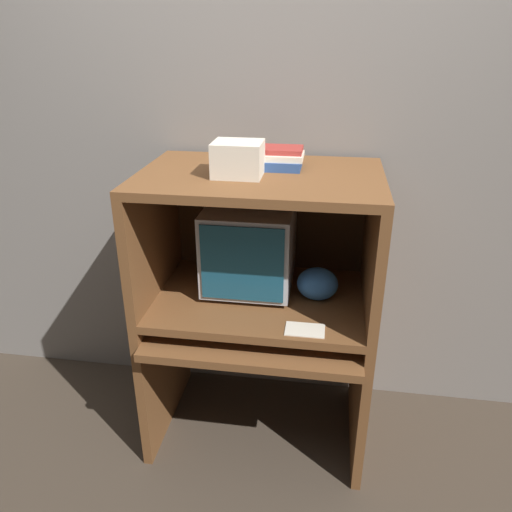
# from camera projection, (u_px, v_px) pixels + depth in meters

# --- Properties ---
(ground_plane) EXTENTS (12.00, 12.00, 0.00)m
(ground_plane) POSITION_uv_depth(u_px,v_px,m) (249.00, 476.00, 2.23)
(ground_plane) COLOR #3D3328
(wall_back) EXTENTS (6.00, 0.06, 2.60)m
(wall_back) POSITION_uv_depth(u_px,v_px,m) (272.00, 152.00, 2.33)
(wall_back) COLOR gray
(wall_back) RESTS_ON ground_plane
(desk_base) EXTENTS (0.98, 0.71, 0.65)m
(desk_base) POSITION_uv_depth(u_px,v_px,m) (258.00, 363.00, 2.31)
(desk_base) COLOR brown
(desk_base) RESTS_ON ground_plane
(desk_monitor_shelf) EXTENTS (0.98, 0.66, 0.09)m
(desk_monitor_shelf) POSITION_uv_depth(u_px,v_px,m) (260.00, 300.00, 2.23)
(desk_monitor_shelf) COLOR brown
(desk_monitor_shelf) RESTS_ON desk_base
(hutch_upper) EXTENTS (0.98, 0.66, 0.56)m
(hutch_upper) POSITION_uv_depth(u_px,v_px,m) (261.00, 213.00, 2.09)
(hutch_upper) COLOR brown
(hutch_upper) RESTS_ON desk_monitor_shelf
(crt_monitor) EXTENTS (0.38, 0.40, 0.39)m
(crt_monitor) POSITION_uv_depth(u_px,v_px,m) (250.00, 246.00, 2.22)
(crt_monitor) COLOR #B2B2B7
(crt_monitor) RESTS_ON desk_monitor_shelf
(keyboard) EXTENTS (0.41, 0.15, 0.03)m
(keyboard) POSITION_uv_depth(u_px,v_px,m) (242.00, 328.00, 2.13)
(keyboard) COLOR #2D2D30
(keyboard) RESTS_ON desk_base
(mouse) EXTENTS (0.06, 0.04, 0.03)m
(mouse) POSITION_uv_depth(u_px,v_px,m) (307.00, 334.00, 2.08)
(mouse) COLOR black
(mouse) RESTS_ON desk_base
(snack_bag) EXTENTS (0.18, 0.13, 0.15)m
(snack_bag) POSITION_uv_depth(u_px,v_px,m) (317.00, 284.00, 2.16)
(snack_bag) COLOR #336BB7
(snack_bag) RESTS_ON desk_monitor_shelf
(book_stack) EXTENTS (0.22, 0.16, 0.08)m
(book_stack) POSITION_uv_depth(u_px,v_px,m) (277.00, 158.00, 2.04)
(book_stack) COLOR navy
(book_stack) RESTS_ON hutch_upper
(paper_card) EXTENTS (0.16, 0.10, 0.00)m
(paper_card) POSITION_uv_depth(u_px,v_px,m) (305.00, 330.00, 1.96)
(paper_card) COLOR beige
(paper_card) RESTS_ON desk_monitor_shelf
(storage_box) EXTENTS (0.19, 0.16, 0.13)m
(storage_box) POSITION_uv_depth(u_px,v_px,m) (238.00, 159.00, 1.92)
(storage_box) COLOR beige
(storage_box) RESTS_ON hutch_upper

